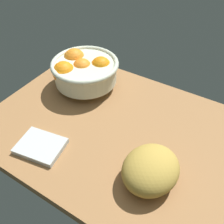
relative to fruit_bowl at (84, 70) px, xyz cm
name	(u,v)px	position (x,y,z in cm)	size (l,w,h in cm)	color
ground_plane	(114,130)	(-19.44, 11.85, -8.21)	(75.96, 55.36, 3.00)	#98693E
fruit_bowl	(84,70)	(0.00, 0.00, 0.00)	(22.93, 22.93, 11.61)	silver
bread_loaf	(151,169)	(-36.07, 22.56, -2.46)	(14.96, 13.00, 8.50)	#B5933E
napkin_folded	(41,146)	(-6.45, 29.38, -5.95)	(12.36, 9.53, 1.52)	silver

